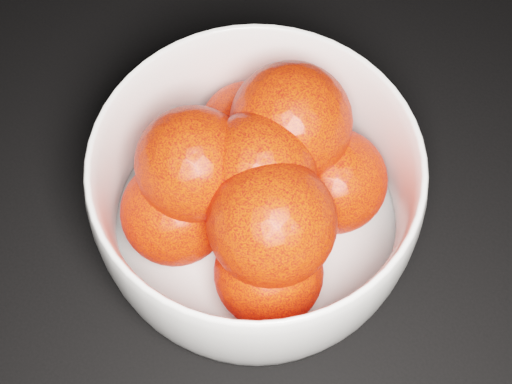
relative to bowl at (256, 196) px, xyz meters
The scene contains 2 objects.
bowl is the anchor object (origin of this frame).
orange_pile 0.02m from the bowl, 99.38° to the left, with size 0.16×0.17×0.13m.
Camera 1 is at (-0.11, -0.01, 0.51)m, focal length 50.00 mm.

